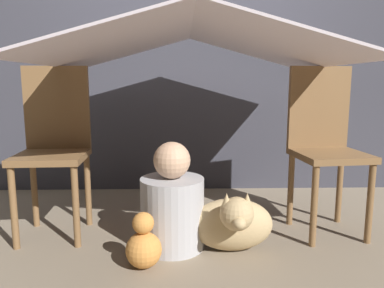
{
  "coord_description": "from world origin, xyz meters",
  "views": [
    {
      "loc": [
        -0.05,
        -1.98,
        0.87
      ],
      "look_at": [
        0.0,
        0.08,
        0.53
      ],
      "focal_mm": 35.0,
      "sensor_mm": 36.0,
      "label": 1
    }
  ],
  "objects_px": {
    "dog": "(233,223)",
    "person_front": "(172,206)",
    "chair_right": "(325,142)",
    "chair_left": "(54,143)"
  },
  "relations": [
    {
      "from": "chair_right",
      "to": "person_front",
      "type": "height_order",
      "value": "chair_right"
    },
    {
      "from": "chair_left",
      "to": "chair_right",
      "type": "height_order",
      "value": "same"
    },
    {
      "from": "dog",
      "to": "person_front",
      "type": "bearing_deg",
      "value": 167.7
    },
    {
      "from": "chair_right",
      "to": "chair_left",
      "type": "bearing_deg",
      "value": 173.87
    },
    {
      "from": "chair_right",
      "to": "dog",
      "type": "relative_size",
      "value": 2.26
    },
    {
      "from": "dog",
      "to": "chair_right",
      "type": "bearing_deg",
      "value": 28.23
    },
    {
      "from": "chair_right",
      "to": "dog",
      "type": "bearing_deg",
      "value": -157.88
    },
    {
      "from": "chair_left",
      "to": "chair_right",
      "type": "bearing_deg",
      "value": -2.86
    },
    {
      "from": "chair_right",
      "to": "person_front",
      "type": "xyz_separation_m",
      "value": [
        -0.88,
        -0.24,
        -0.3
      ]
    },
    {
      "from": "chair_right",
      "to": "person_front",
      "type": "bearing_deg",
      "value": -170.93
    }
  ]
}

